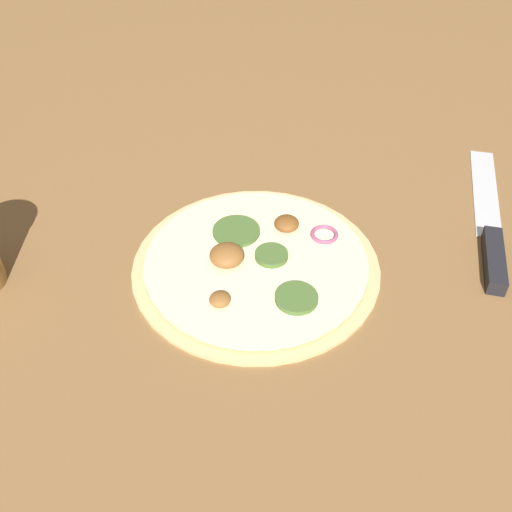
% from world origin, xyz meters
% --- Properties ---
extents(ground_plane, '(3.00, 3.00, 0.00)m').
position_xyz_m(ground_plane, '(0.00, 0.00, 0.00)').
color(ground_plane, brown).
extents(pizza, '(0.28, 0.28, 0.03)m').
position_xyz_m(pizza, '(0.00, 0.00, 0.01)').
color(pizza, '#D6B77A').
rests_on(pizza, ground_plane).
extents(knife, '(0.29, 0.04, 0.02)m').
position_xyz_m(knife, '(0.12, -0.25, 0.01)').
color(knife, silver).
rests_on(knife, ground_plane).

